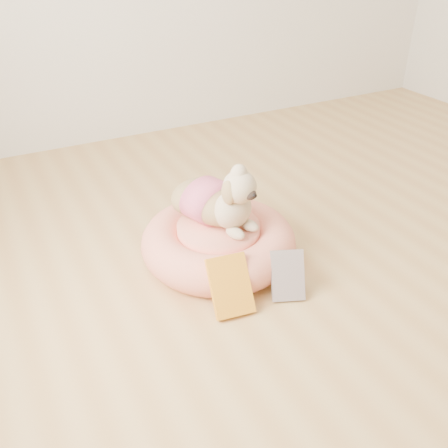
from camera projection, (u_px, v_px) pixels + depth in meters
name	position (u px, v px, depth m)	size (l,w,h in m)	color
floor	(446.00, 312.00, 1.84)	(4.50, 4.50, 0.00)	tan
pet_bed	(219.00, 242.00, 2.10)	(0.65, 0.65, 0.17)	#EB6B5C
dog	(218.00, 190.00, 2.00)	(0.28, 0.41, 0.30)	brown
book_yellow	(230.00, 286.00, 1.82)	(0.15, 0.03, 0.22)	yellow
book_white	(288.00, 275.00, 1.89)	(0.13, 0.02, 0.19)	white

